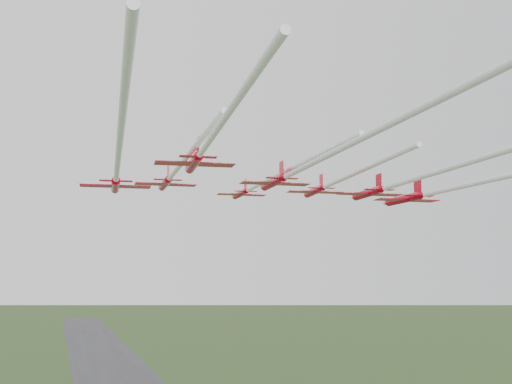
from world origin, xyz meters
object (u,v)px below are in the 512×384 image
object	(u,v)px
jet_row2_right	(331,184)
jet_row3_left	(118,164)
jet_row2_left	(174,172)
jet_row3_mid	(310,164)
jet_row4_right	(413,179)
jet_row3_right	(479,182)
jet_row4_left	(205,146)
jet_lead	(262,183)

from	to	relation	value
jet_row2_right	jet_row3_left	bearing A→B (deg)	-145.83
jet_row2_left	jet_row3_left	distance (m)	20.61
jet_row3_left	jet_row3_mid	distance (m)	21.86
jet_row2_left	jet_row4_right	world-z (taller)	jet_row2_left
jet_row3_mid	jet_row3_right	xyz separation A→B (m)	(20.60, -2.90, -1.65)
jet_row2_right	jet_row4_left	xyz separation A→B (m)	(-23.87, -22.69, -0.33)
jet_lead	jet_row4_right	distance (m)	33.85
jet_row2_right	jet_row4_right	bearing A→B (deg)	-87.67
jet_row3_left	jet_row3_mid	bearing A→B (deg)	4.67
jet_row3_left	jet_row4_right	xyz separation A→B (m)	(30.34, -7.81, -1.40)
jet_row2_left	jet_row2_right	distance (m)	22.80
jet_row3_right	jet_row2_left	bearing A→B (deg)	148.47
jet_row3_mid	jet_row4_left	bearing A→B (deg)	-154.24
jet_row2_left	jet_row3_mid	distance (m)	22.11
jet_row3_right	jet_row4_left	world-z (taller)	jet_row4_left
jet_row4_right	jet_row4_left	bearing A→B (deg)	178.42
jet_row2_right	jet_row4_left	bearing A→B (deg)	-130.32
jet_lead	jet_row2_left	bearing A→B (deg)	-152.88
jet_row2_left	jet_row4_right	xyz separation A→B (m)	(21.10, -26.07, -3.82)
jet_row2_right	jet_row4_right	world-z (taller)	jet_row2_right
jet_row3_mid	jet_row4_right	bearing A→B (deg)	-40.13
jet_row2_left	jet_row4_left	xyz separation A→B (m)	(-1.12, -23.92, -1.13)
jet_row3_left	jet_row2_left	bearing A→B (deg)	67.50
jet_lead	jet_row4_right	bearing A→B (deg)	-77.29
jet_row3_right	jet_row3_left	bearing A→B (deg)	177.10
jet_row4_left	jet_lead	bearing A→B (deg)	67.88
jet_lead	jet_row3_left	distance (m)	34.97
jet_lead	jet_row3_mid	bearing A→B (deg)	-93.15
jet_row2_left	jet_row4_right	distance (m)	33.76
jet_row2_right	jet_row2_left	bearing A→B (deg)	-176.96
jet_row3_right	jet_row4_left	bearing A→B (deg)	-174.36
jet_row2_right	jet_row3_mid	bearing A→B (deg)	-114.89
jet_row3_left	jet_row3_right	bearing A→B (deg)	0.58
jet_row2_right	jet_lead	bearing A→B (deg)	140.12
jet_row2_right	jet_row3_mid	size ratio (longest dim) A/B	0.69
jet_row2_left	jet_row2_right	bearing A→B (deg)	-0.16
jet_lead	jet_row3_right	xyz separation A→B (m)	(18.34, -28.00, -3.00)
jet_row3_right	jet_row4_right	size ratio (longest dim) A/B	1.37
jet_row2_left	jet_row4_right	bearing A→B (deg)	-48.08
jet_row3_mid	jet_row3_right	bearing A→B (deg)	-5.16
jet_lead	jet_row2_left	distance (m)	16.40
jet_row3_right	jet_row4_left	distance (m)	34.47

